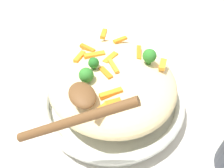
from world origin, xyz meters
name	(u,v)px	position (x,y,z in m)	size (l,w,h in m)	color
ground_plane	(112,107)	(0.00, 0.00, 0.00)	(2.40, 2.40, 0.00)	beige
serving_bowl	(112,100)	(0.00, 0.00, 0.02)	(0.29, 0.29, 0.04)	silver
pasta_mound	(112,82)	(0.00, 0.00, 0.08)	(0.25, 0.24, 0.08)	beige
carrot_piece_0	(113,103)	(-0.08, 0.03, 0.11)	(0.02, 0.01, 0.01)	orange
carrot_piece_1	(104,34)	(0.10, -0.03, 0.11)	(0.03, 0.01, 0.01)	orange
carrot_piece_2	(120,40)	(0.07, -0.05, 0.11)	(0.03, 0.01, 0.01)	orange
carrot_piece_3	(87,48)	(0.07, 0.02, 0.11)	(0.03, 0.01, 0.01)	orange
carrot_piece_4	(80,57)	(0.05, 0.04, 0.11)	(0.03, 0.01, 0.01)	orange
carrot_piece_5	(115,66)	(-0.01, 0.00, 0.12)	(0.04, 0.01, 0.01)	orange
carrot_piece_6	(106,73)	(-0.01, 0.02, 0.12)	(0.03, 0.01, 0.01)	orange
carrot_piece_7	(95,55)	(0.04, 0.02, 0.12)	(0.04, 0.01, 0.01)	orange
carrot_piece_8	(100,110)	(-0.08, 0.06, 0.11)	(0.03, 0.01, 0.01)	orange
carrot_piece_9	(111,93)	(-0.06, 0.03, 0.11)	(0.04, 0.01, 0.01)	orange
carrot_piece_10	(111,58)	(0.02, -0.01, 0.12)	(0.03, 0.01, 0.01)	orange
carrot_piece_11	(163,64)	(-0.03, -0.08, 0.11)	(0.03, 0.01, 0.01)	orange
carrot_piece_12	(139,53)	(0.02, -0.06, 0.11)	(0.04, 0.01, 0.01)	orange
broccoli_floret_0	(94,63)	(0.01, 0.03, 0.13)	(0.02, 0.02, 0.02)	#205B1C
broccoli_floret_1	(86,75)	(-0.01, 0.05, 0.13)	(0.02, 0.02, 0.03)	#296820
broccoli_floret_2	(149,56)	(-0.02, -0.07, 0.13)	(0.02, 0.02, 0.03)	#296820
serving_spoon	(80,103)	(-0.07, 0.08, 0.14)	(0.13, 0.14, 0.09)	brown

